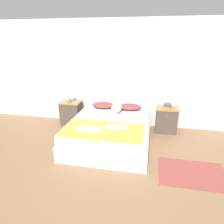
% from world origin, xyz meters
% --- Properties ---
extents(ground_plane, '(16.00, 16.00, 0.00)m').
position_xyz_m(ground_plane, '(0.00, 0.00, 0.00)').
color(ground_plane, '#896647').
extents(wall_back, '(9.00, 0.06, 2.55)m').
position_xyz_m(wall_back, '(0.00, 2.13, 1.27)').
color(wall_back, white).
rests_on(wall_back, ground_plane).
extents(bed, '(1.64, 1.96, 0.51)m').
position_xyz_m(bed, '(-0.11, 1.05, 0.25)').
color(bed, white).
rests_on(bed, ground_plane).
extents(headboard, '(1.72, 0.06, 0.97)m').
position_xyz_m(headboard, '(-0.11, 2.06, 0.50)').
color(headboard, white).
rests_on(headboard, ground_plane).
extents(nightstand_left, '(0.51, 0.41, 0.60)m').
position_xyz_m(nightstand_left, '(-1.30, 1.83, 0.30)').
color(nightstand_left, '#4C4238').
rests_on(nightstand_left, ground_plane).
extents(nightstand_right, '(0.51, 0.41, 0.60)m').
position_xyz_m(nightstand_right, '(1.09, 1.83, 0.30)').
color(nightstand_right, '#4C4238').
rests_on(nightstand_right, ground_plane).
extents(pillow_left, '(0.56, 0.39, 0.12)m').
position_xyz_m(pillow_left, '(-0.43, 1.79, 0.57)').
color(pillow_left, brown).
rests_on(pillow_left, bed).
extents(pillow_right, '(0.56, 0.39, 0.12)m').
position_xyz_m(pillow_right, '(0.21, 1.79, 0.57)').
color(pillow_right, brown).
rests_on(pillow_right, bed).
extents(quilt, '(1.44, 0.72, 0.09)m').
position_xyz_m(quilt, '(-0.12, 0.48, 0.55)').
color(quilt, yellow).
rests_on(quilt, bed).
extents(dog, '(0.23, 0.72, 0.20)m').
position_xyz_m(dog, '(-0.06, 1.51, 0.61)').
color(dog, silver).
rests_on(dog, bed).
extents(book_stack, '(0.18, 0.23, 0.10)m').
position_xyz_m(book_stack, '(1.08, 1.81, 0.65)').
color(book_stack, orange).
rests_on(book_stack, nightstand_right).
extents(table_lamp, '(0.18, 0.18, 0.32)m').
position_xyz_m(table_lamp, '(-1.30, 1.80, 0.83)').
color(table_lamp, '#336B4C').
rests_on(table_lamp, nightstand_left).
extents(rug, '(1.10, 0.79, 0.00)m').
position_xyz_m(rug, '(1.45, 0.24, 0.00)').
color(rug, '#93423D').
rests_on(rug, ground_plane).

